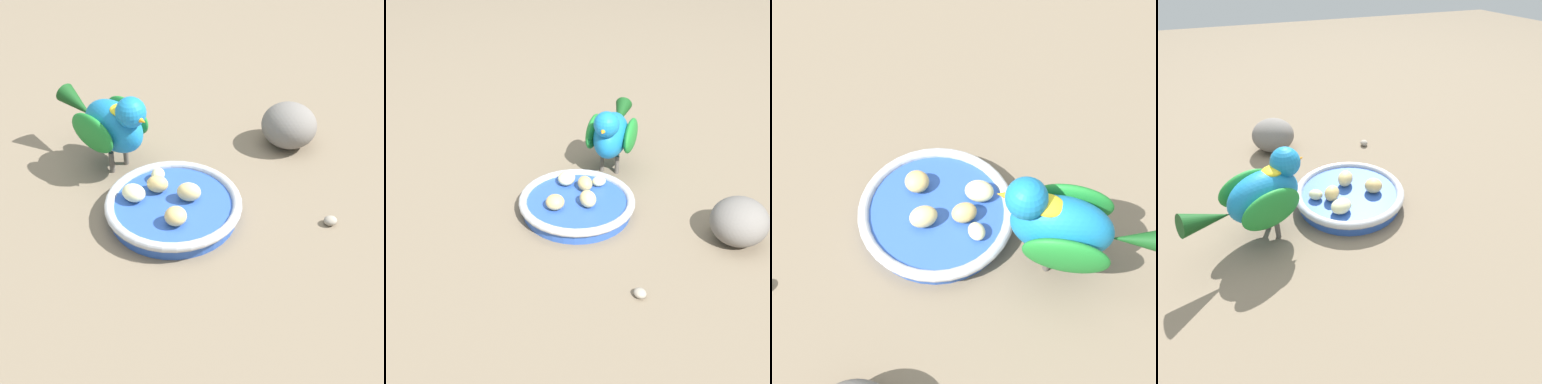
% 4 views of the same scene
% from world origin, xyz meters
% --- Properties ---
extents(ground_plane, '(4.00, 4.00, 0.00)m').
position_xyz_m(ground_plane, '(0.00, 0.00, 0.00)').
color(ground_plane, '#756651').
extents(feeding_bowl, '(0.20, 0.20, 0.03)m').
position_xyz_m(feeding_bowl, '(-0.01, 0.02, 0.02)').
color(feeding_bowl, '#2D56B7').
rests_on(feeding_bowl, ground_plane).
extents(apple_piece_0, '(0.04, 0.04, 0.03)m').
position_xyz_m(apple_piece_0, '(-0.03, 0.02, 0.04)').
color(apple_piece_0, '#E5C67F').
rests_on(apple_piece_0, feeding_bowl).
extents(apple_piece_1, '(0.03, 0.03, 0.03)m').
position_xyz_m(apple_piece_1, '(0.01, 0.06, 0.04)').
color(apple_piece_1, tan).
rests_on(apple_piece_1, feeding_bowl).
extents(apple_piece_2, '(0.04, 0.04, 0.03)m').
position_xyz_m(apple_piece_2, '(0.00, -0.01, 0.04)').
color(apple_piece_2, tan).
rests_on(apple_piece_2, feeding_bowl).
extents(apple_piece_3, '(0.03, 0.03, 0.02)m').
position_xyz_m(apple_piece_3, '(-0.01, -0.04, 0.03)').
color(apple_piece_3, beige).
rests_on(apple_piece_3, feeding_bowl).
extents(apple_piece_4, '(0.04, 0.05, 0.02)m').
position_xyz_m(apple_piece_4, '(0.04, -0.01, 0.03)').
color(apple_piece_4, beige).
rests_on(apple_piece_4, feeding_bowl).
extents(parrot, '(0.12, 0.20, 0.14)m').
position_xyz_m(parrot, '(0.02, -0.13, 0.08)').
color(parrot, '#59544C').
rests_on(parrot, ground_plane).
extents(rock_large, '(0.10, 0.10, 0.07)m').
position_xyz_m(rock_large, '(-0.26, -0.06, 0.04)').
color(rock_large, slate).
rests_on(rock_large, ground_plane).
extents(pebble_0, '(0.02, 0.02, 0.01)m').
position_xyz_m(pebble_0, '(-0.20, 0.14, 0.01)').
color(pebble_0, gray).
rests_on(pebble_0, ground_plane).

